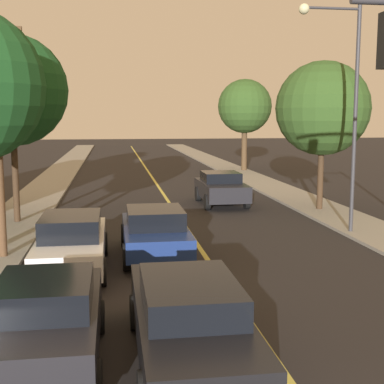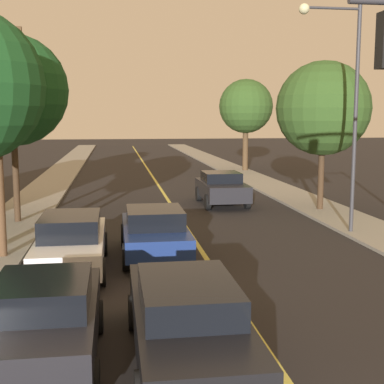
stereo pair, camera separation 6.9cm
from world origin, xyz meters
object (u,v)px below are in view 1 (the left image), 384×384
car_near_lane_second (155,231)px  car_far_oncoming (221,188)px  streetlamp_right (343,90)px  car_outer_lane_second (72,242)px  tree_left_far (11,90)px  tree_right_near (323,108)px  tree_right_far (245,107)px  car_outer_lane_front (47,321)px  car_near_lane_front (189,319)px

car_near_lane_second → car_far_oncoming: car_far_oncoming is taller
car_near_lane_second → streetlamp_right: (6.73, 2.12, 4.34)m
car_outer_lane_second → car_far_oncoming: (6.28, 10.39, 0.01)m
tree_left_far → tree_right_near: (12.89, 1.03, -0.63)m
car_near_lane_second → tree_right_near: tree_right_near is taller
streetlamp_right → tree_right_far: size_ratio=1.13×
streetlamp_right → car_outer_lane_front: bearing=-135.3°
car_near_lane_second → tree_right_far: size_ratio=0.64×
car_far_oncoming → tree_right_near: size_ratio=0.66×
car_near_lane_front → car_outer_lane_front: size_ratio=1.25×
streetlamp_right → car_far_oncoming: bearing=111.4°
tree_right_near → car_far_oncoming: bearing=148.3°
car_near_lane_front → tree_right_far: tree_right_far is taller
tree_right_near → tree_right_far: tree_right_far is taller
car_near_lane_front → tree_right_near: size_ratio=0.80×
tree_right_far → car_far_oncoming: bearing=-107.9°
car_outer_lane_front → car_outer_lane_second: 5.75m
car_near_lane_front → car_outer_lane_front: 2.38m
car_outer_lane_front → car_outer_lane_second: car_outer_lane_second is taller
car_near_lane_front → tree_left_far: size_ratio=0.72×
car_near_lane_front → car_outer_lane_second: bearing=111.4°
car_far_oncoming → streetlamp_right: 8.80m
car_near_lane_second → tree_right_far: (8.88, 24.60, 4.21)m
tree_right_near → car_near_lane_second: bearing=-139.4°
car_far_oncoming → tree_right_far: tree_right_far is taller
car_near_lane_front → tree_right_near: tree_right_near is taller
tree_left_far → tree_right_near: tree_left_far is taller
car_near_lane_second → tree_right_near: size_ratio=0.68×
car_near_lane_second → tree_right_near: (7.91, 6.79, 3.77)m
car_near_lane_second → streetlamp_right: bearing=17.5°
car_far_oncoming → car_outer_lane_second: bearing=58.8°
car_near_lane_second → car_outer_lane_front: (-2.36, -6.89, 0.01)m
car_near_lane_front → tree_left_far: tree_left_far is taller
car_outer_lane_second → tree_right_near: tree_right_near is taller
car_near_lane_second → car_far_oncoming: (3.92, 9.25, 0.04)m
tree_left_far → tree_right_far: bearing=53.7°
streetlamp_right → tree_left_far: streetlamp_right is taller
tree_right_near → car_outer_lane_front: bearing=-126.9°
car_near_lane_second → car_outer_lane_second: bearing=-154.4°
streetlamp_right → tree_right_far: (2.15, 22.48, -0.14)m
car_outer_lane_second → tree_right_far: 28.39m
car_near_lane_front → car_outer_lane_second: 6.48m
car_near_lane_front → car_far_oncoming: 16.88m
car_far_oncoming → tree_left_far: bearing=21.5°
tree_right_near → tree_right_far: size_ratio=0.93×
car_near_lane_front → car_near_lane_second: 7.16m
tree_right_near → car_outer_lane_second: bearing=-142.4°
car_far_oncoming → streetlamp_right: size_ratio=0.55×
car_outer_lane_second → tree_left_far: tree_left_far is taller
tree_left_far → car_outer_lane_second: bearing=-69.2°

